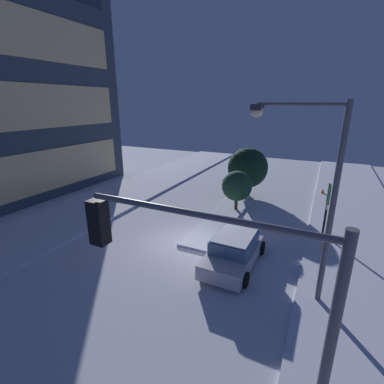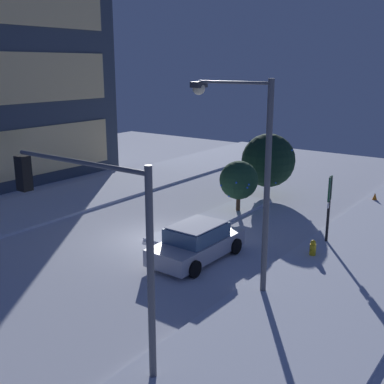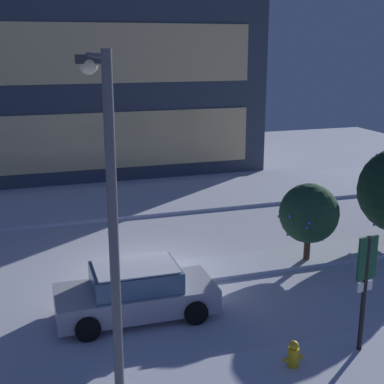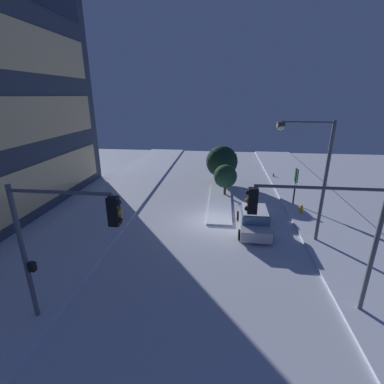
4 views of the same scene
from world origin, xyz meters
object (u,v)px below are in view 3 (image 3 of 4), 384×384
(street_lamp_arched, at_px, (105,174))
(decorated_tree_median, at_px, (309,213))
(car_near, at_px, (136,292))
(parking_info_sign, at_px, (365,280))
(fire_hydrant, at_px, (293,357))

(street_lamp_arched, height_order, decorated_tree_median, street_lamp_arched)
(car_near, bearing_deg, street_lamp_arched, -111.62)
(car_near, xyz_separation_m, parking_info_sign, (4.74, -3.61, 1.24))
(car_near, bearing_deg, decorated_tree_median, 17.29)
(car_near, height_order, parking_info_sign, parking_info_sign)
(street_lamp_arched, relative_size, decorated_tree_median, 2.58)
(street_lamp_arched, relative_size, fire_hydrant, 9.24)
(parking_info_sign, height_order, decorated_tree_median, parking_info_sign)
(fire_hydrant, relative_size, decorated_tree_median, 0.28)
(car_near, distance_m, street_lamp_arched, 5.03)
(car_near, height_order, street_lamp_arched, street_lamp_arched)
(street_lamp_arched, bearing_deg, car_near, -21.62)
(decorated_tree_median, bearing_deg, parking_info_sign, -106.88)
(parking_info_sign, bearing_deg, car_near, 43.89)
(parking_info_sign, distance_m, decorated_tree_median, 5.76)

